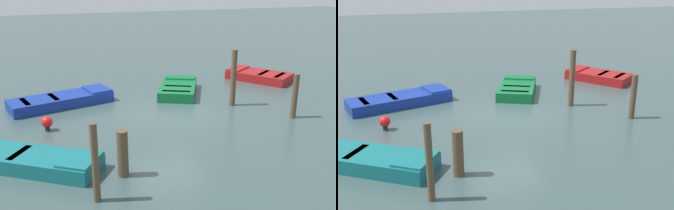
{
  "view_description": "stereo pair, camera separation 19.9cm",
  "coord_description": "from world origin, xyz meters",
  "views": [
    {
      "loc": [
        4.26,
        12.68,
        4.82
      ],
      "look_at": [
        0.0,
        0.0,
        0.35
      ],
      "focal_mm": 41.91,
      "sensor_mm": 36.0,
      "label": 1
    },
    {
      "loc": [
        4.07,
        12.74,
        4.82
      ],
      "look_at": [
        0.0,
        0.0,
        0.35
      ],
      "focal_mm": 41.91,
      "sensor_mm": 36.0,
      "label": 2
    }
  ],
  "objects": [
    {
      "name": "marker_buoy",
      "position": [
        4.21,
        0.25,
        0.29
      ],
      "size": [
        0.36,
        0.36,
        0.48
      ],
      "color": "#262626",
      "rests_on": "ground_plane"
    },
    {
      "name": "mooring_piling_far_left",
      "position": [
        3.32,
        4.93,
        0.93
      ],
      "size": [
        0.16,
        0.16,
        1.86
      ],
      "primitive_type": "cylinder",
      "color": "brown",
      "rests_on": "ground_plane"
    },
    {
      "name": "ground_plane",
      "position": [
        0.0,
        0.0,
        0.0
      ],
      "size": [
        80.0,
        80.0,
        0.0
      ],
      "primitive_type": "plane",
      "color": "#384C4C"
    },
    {
      "name": "rowboat_red",
      "position": [
        -5.65,
        -3.2,
        0.22
      ],
      "size": [
        2.89,
        3.21,
        0.46
      ],
      "rotation": [
        0.0,
        0.0,
        5.33
      ],
      "color": "maroon",
      "rests_on": "ground_plane"
    },
    {
      "name": "mooring_piling_near_left",
      "position": [
        2.52,
        3.97,
        0.61
      ],
      "size": [
        0.28,
        0.28,
        1.21
      ],
      "primitive_type": "cylinder",
      "color": "brown",
      "rests_on": "ground_plane"
    },
    {
      "name": "rowboat_green",
      "position": [
        -1.24,
        -2.32,
        0.22
      ],
      "size": [
        2.46,
        3.11,
        0.46
      ],
      "rotation": [
        0.0,
        0.0,
        4.28
      ],
      "color": "#0F602D",
      "rests_on": "ground_plane"
    },
    {
      "name": "mooring_piling_mid_right",
      "position": [
        -2.68,
        -0.18,
        1.08
      ],
      "size": [
        0.22,
        0.22,
        2.17
      ],
      "primitive_type": "cylinder",
      "color": "brown",
      "rests_on": "ground_plane"
    },
    {
      "name": "rowboat_teal",
      "position": [
        4.72,
        2.78,
        0.22
      ],
      "size": [
        3.79,
        3.08,
        0.46
      ],
      "rotation": [
        0.0,
        0.0,
        2.55
      ],
      "color": "#14666B",
      "rests_on": "ground_plane"
    },
    {
      "name": "rowboat_blue",
      "position": [
        3.56,
        -2.27,
        0.22
      ],
      "size": [
        4.07,
        2.3,
        0.46
      ],
      "rotation": [
        0.0,
        0.0,
        3.41
      ],
      "color": "navy",
      "rests_on": "ground_plane"
    },
    {
      "name": "mooring_piling_far_right",
      "position": [
        -4.07,
        1.74,
        0.79
      ],
      "size": [
        0.2,
        0.2,
        1.58
      ],
      "primitive_type": "cylinder",
      "color": "brown",
      "rests_on": "ground_plane"
    }
  ]
}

